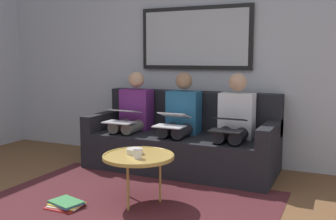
{
  "coord_description": "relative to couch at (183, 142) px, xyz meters",
  "views": [
    {
      "loc": [
        -1.72,
        2.04,
        1.31
      ],
      "look_at": [
        0.0,
        -1.7,
        0.75
      ],
      "focal_mm": 41.23,
      "sensor_mm": 36.0,
      "label": 1
    }
  ],
  "objects": [
    {
      "name": "coffee_table",
      "position": [
        -0.08,
        1.22,
        0.12
      ],
      "size": [
        0.64,
        0.64,
        0.45
      ],
      "color": "tan",
      "rests_on": "ground_plane"
    },
    {
      "name": "couch",
      "position": [
        0.0,
        0.0,
        0.0
      ],
      "size": [
        2.2,
        0.9,
        0.9
      ],
      "color": "black",
      "rests_on": "ground_plane"
    },
    {
      "name": "person_left",
      "position": [
        -0.64,
        0.07,
        0.3
      ],
      "size": [
        0.38,
        0.58,
        1.14
      ],
      "color": "silver",
      "rests_on": "couch"
    },
    {
      "name": "wall_rear",
      "position": [
        0.0,
        -0.48,
        0.99
      ],
      "size": [
        6.0,
        0.12,
        2.6
      ],
      "primitive_type": "cube",
      "color": "#B7BCC6",
      "rests_on": "ground_plane"
    },
    {
      "name": "person_middle",
      "position": [
        0.0,
        0.07,
        0.3
      ],
      "size": [
        0.38,
        0.58,
        1.14
      ],
      "color": "#235B84",
      "rests_on": "couch"
    },
    {
      "name": "person_right",
      "position": [
        0.64,
        0.07,
        0.3
      ],
      "size": [
        0.38,
        0.58,
        1.14
      ],
      "color": "#66236B",
      "rests_on": "couch"
    },
    {
      "name": "framed_mirror",
      "position": [
        0.0,
        -0.39,
        1.24
      ],
      "size": [
        1.44,
        0.05,
        0.77
      ],
      "color": "black"
    },
    {
      "name": "laptop_black",
      "position": [
        -0.64,
        0.32,
        0.31
      ],
      "size": [
        0.34,
        0.32,
        0.14
      ],
      "color": "black"
    },
    {
      "name": "area_rug",
      "position": [
        0.0,
        1.27,
        -0.31
      ],
      "size": [
        2.6,
        1.8,
        0.01
      ],
      "primitive_type": "cube",
      "color": "#4C1E23",
      "rests_on": "ground_plane"
    },
    {
      "name": "bowl",
      "position": [
        -0.02,
        1.19,
        0.16
      ],
      "size": [
        0.15,
        0.15,
        0.05
      ],
      "primitive_type": "cylinder",
      "color": "beige",
      "rests_on": "coffee_table"
    },
    {
      "name": "laptop_white",
      "position": [
        0.0,
        0.31,
        0.31
      ],
      "size": [
        0.33,
        0.34,
        0.15
      ],
      "color": "white"
    },
    {
      "name": "cup",
      "position": [
        -0.12,
        1.31,
        0.18
      ],
      "size": [
        0.07,
        0.07,
        0.09
      ],
      "primitive_type": "cylinder",
      "color": "silver",
      "rests_on": "coffee_table"
    },
    {
      "name": "laptop_silver",
      "position": [
        0.64,
        0.31,
        0.32
      ],
      "size": [
        0.35,
        0.36,
        0.15
      ],
      "color": "silver"
    },
    {
      "name": "magazine_stack",
      "position": [
        0.46,
        1.58,
        -0.28
      ],
      "size": [
        0.33,
        0.27,
        0.05
      ],
      "color": "red",
      "rests_on": "ground_plane"
    }
  ]
}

